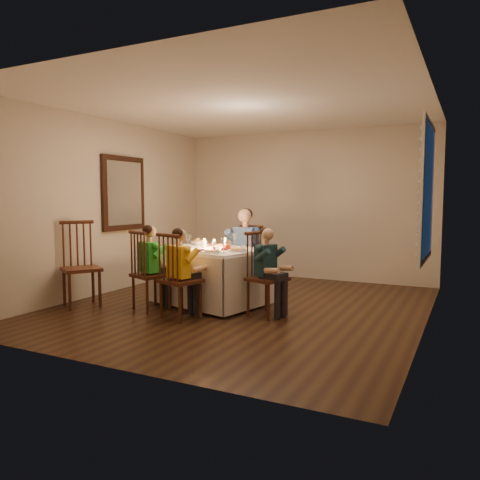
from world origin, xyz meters
The scene contains 26 objects.
ground centered at (0.00, 0.00, 0.00)m, with size 5.00×5.00×0.00m, color black.
wall_left centered at (-2.25, 0.00, 1.30)m, with size 0.02×5.00×2.60m, color #BCB1A0.
wall_right centered at (2.25, 0.00, 1.30)m, with size 0.02×5.00×2.60m, color #BCB1A0.
wall_back centered at (0.00, 2.50, 1.30)m, with size 4.50×0.02×2.60m, color #BCB1A0.
ceiling centered at (0.00, 0.00, 2.60)m, with size 5.00×5.00×0.00m, color white.
dining_table centered at (-0.48, -0.03, 0.54)m, with size 1.65×1.35×0.72m.
chair_adult centered at (-0.32, 0.73, 0.00)m, with size 0.42×0.40×1.02m, color black, non-canonical shape.
chair_near_left centered at (-0.96, -0.70, 0.00)m, with size 0.42×0.40×1.02m, color black, non-canonical shape.
chair_near_right centered at (-0.39, -0.87, 0.00)m, with size 0.42×0.40×1.02m, color black, non-canonical shape.
chair_end centered at (0.48, -0.29, 0.00)m, with size 0.42×0.40×1.02m, color black, non-canonical shape.
chair_extra centered at (-1.90, -0.94, 0.00)m, with size 0.46×0.44×1.13m, color black, non-canonical shape.
adult centered at (-0.32, 0.73, 0.00)m, with size 0.47×0.43×1.28m, color #32487D, non-canonical shape.
child_green centered at (-0.96, -0.70, 0.00)m, with size 0.37×0.34×1.09m, color green, non-canonical shape.
child_yellow centered at (-0.39, -0.87, 0.00)m, with size 0.36×0.33×1.08m, color yellow, non-canonical shape.
child_teal centered at (0.48, -0.29, 0.00)m, with size 0.36×0.33×1.08m, color #17333B, non-canonical shape.
setting_adult centered at (-0.43, 0.25, 0.76)m, with size 0.26×0.26×0.02m, color silver.
setting_green centered at (-0.85, -0.27, 0.76)m, with size 0.26×0.26×0.02m, color silver.
setting_yellow centered at (-0.23, -0.43, 0.76)m, with size 0.26×0.26×0.02m, color silver.
setting_teal centered at (0.00, -0.16, 0.76)m, with size 0.26×0.26×0.02m, color silver.
candle_left centered at (-0.58, 0.00, 0.80)m, with size 0.06×0.06×0.10m, color white.
candle_right centered at (-0.40, -0.05, 0.80)m, with size 0.06×0.06×0.10m, color white.
squash centered at (-0.92, 0.39, 0.80)m, with size 0.09×0.09×0.09m, color #FCE542.
orange_fruit centered at (-0.20, -0.04, 0.79)m, with size 0.08×0.08×0.08m, color orange.
serving_bowl centered at (-0.86, 0.31, 0.78)m, with size 0.22×0.22×0.06m, color silver.
wall_mirror centered at (-2.22, 0.30, 1.50)m, with size 0.06×0.95×1.15m.
window_blinds centered at (2.21, 0.10, 1.50)m, with size 0.07×1.34×1.54m.
Camera 1 is at (2.67, -5.44, 1.43)m, focal length 35.00 mm.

